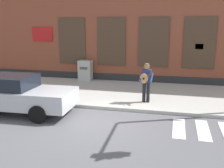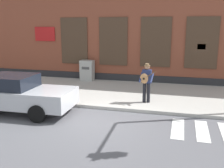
# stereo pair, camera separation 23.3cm
# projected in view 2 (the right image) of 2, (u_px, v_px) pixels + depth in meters

# --- Properties ---
(ground_plane) EXTENTS (160.00, 160.00, 0.00)m
(ground_plane) POSITION_uv_depth(u_px,v_px,m) (98.00, 123.00, 9.53)
(ground_plane) COLOR #56565B
(sidewalk) EXTENTS (28.00, 5.39, 0.14)m
(sidewalk) POSITION_uv_depth(u_px,v_px,m) (124.00, 93.00, 13.49)
(sidewalk) COLOR #ADAAA3
(sidewalk) RESTS_ON ground
(building_backdrop) EXTENTS (28.00, 4.06, 7.73)m
(building_backdrop) POSITION_uv_depth(u_px,v_px,m) (140.00, 19.00, 17.08)
(building_backdrop) COLOR brown
(building_backdrop) RESTS_ON ground
(red_car) EXTENTS (4.66, 2.10, 1.53)m
(red_car) POSITION_uv_depth(u_px,v_px,m) (16.00, 94.00, 10.59)
(red_car) COLOR #B7BABF
(red_car) RESTS_ON ground
(busker) EXTENTS (0.71, 0.56, 1.73)m
(busker) POSITION_uv_depth(u_px,v_px,m) (146.00, 81.00, 11.40)
(busker) COLOR black
(busker) RESTS_ON sidewalk
(utility_box) EXTENTS (0.79, 0.62, 1.24)m
(utility_box) POSITION_uv_depth(u_px,v_px,m) (87.00, 70.00, 16.17)
(utility_box) COLOR #ADADA8
(utility_box) RESTS_ON sidewalk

